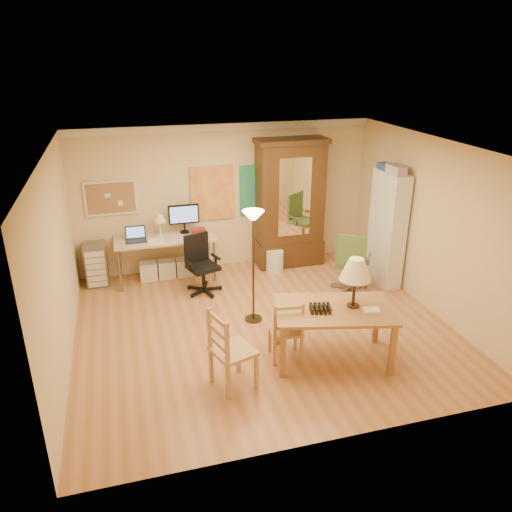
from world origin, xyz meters
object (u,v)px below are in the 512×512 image
object	(u,v)px
office_chair_green	(351,276)
bookshelf	(387,229)
computer_desk	(167,253)
armoire	(289,211)
dining_table	(342,298)
office_chair_black	(203,277)

from	to	relation	value
office_chair_green	bookshelf	size ratio (longest dim) A/B	0.55
computer_desk	armoire	bearing A→B (deg)	1.91
dining_table	armoire	size ratio (longest dim) A/B	0.71
computer_desk	dining_table	bearing A→B (deg)	-59.20
dining_table	bookshelf	bearing A→B (deg)	48.73
computer_desk	bookshelf	bearing A→B (deg)	-17.72
dining_table	office_chair_green	bearing A→B (deg)	60.12
bookshelf	office_chair_black	bearing A→B (deg)	172.04
computer_desk	office_chair_green	distance (m)	3.30
office_chair_black	bookshelf	bearing A→B (deg)	-7.96
office_chair_green	bookshelf	xyz separation A→B (m)	(0.75, 0.22, 0.70)
dining_table	office_chair_black	xyz separation A→B (m)	(-1.42, 2.49, -0.65)
armoire	office_chair_green	bearing A→B (deg)	-67.43
office_chair_green	computer_desk	bearing A→B (deg)	154.56
bookshelf	computer_desk	bearing A→B (deg)	162.28
armoire	bookshelf	xyz separation A→B (m)	(1.37, -1.27, -0.06)
computer_desk	office_chair_green	size ratio (longest dim) A/B	1.60
dining_table	office_chair_green	xyz separation A→B (m)	(1.05, 1.82, -0.62)
office_chair_green	dining_table	bearing A→B (deg)	-119.88
dining_table	bookshelf	size ratio (longest dim) A/B	0.86
office_chair_black	office_chair_green	distance (m)	2.56
computer_desk	office_chair_black	size ratio (longest dim) A/B	1.73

